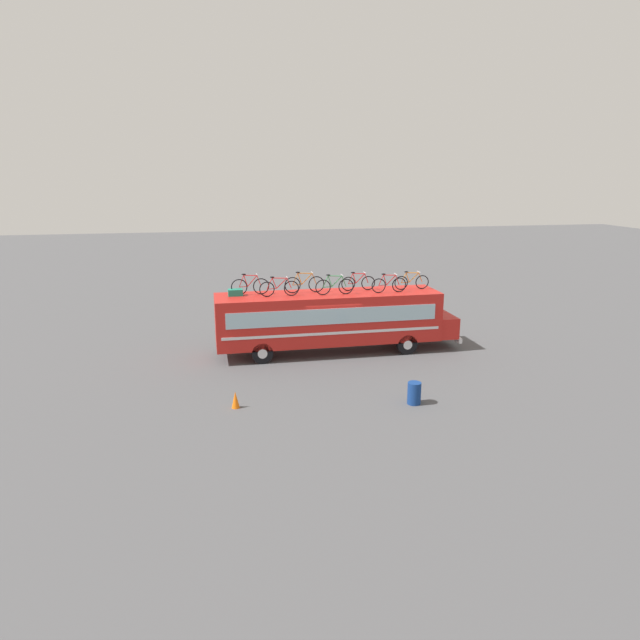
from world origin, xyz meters
name	(u,v)px	position (x,y,z in m)	size (l,w,h in m)	color
ground_plane	(328,352)	(0.00, 0.00, 0.00)	(120.00, 120.00, 0.00)	#4C4C4F
bus	(332,318)	(0.20, 0.00, 1.63)	(11.25, 2.40, 2.78)	red
luggage_bag_1	(235,292)	(-4.15, 0.30, 2.93)	(0.64, 0.41, 0.29)	#1E7F66
rooftop_bicycle_1	(250,286)	(-3.49, 0.39, 3.18)	(1.70, 0.44, 0.96)	black
rooftop_bicycle_2	(279,288)	(-2.26, -0.21, 3.16)	(1.76, 0.44, 0.90)	black
rooftop_bicycle_3	(304,284)	(-1.03, 0.36, 3.19)	(1.84, 0.44, 0.98)	black
rooftop_bicycle_4	(334,286)	(0.21, -0.34, 3.17)	(1.75, 0.44, 0.93)	black
rooftop_bicycle_5	(358,283)	(1.49, 0.37, 3.15)	(1.61, 0.44, 0.88)	black
rooftop_bicycle_6	(389,284)	(2.73, -0.38, 3.15)	(1.64, 0.44, 0.89)	black
rooftop_bicycle_7	(412,282)	(4.01, 0.12, 3.15)	(1.68, 0.44, 0.87)	black
trash_bin	(414,393)	(1.71, -6.63, 0.40)	(0.48, 0.48, 0.80)	navy
traffic_cone	(235,400)	(-4.59, -5.74, 0.30)	(0.28, 0.28, 0.61)	orange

